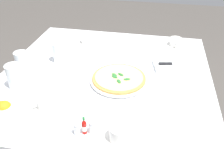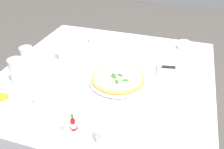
# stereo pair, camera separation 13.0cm
# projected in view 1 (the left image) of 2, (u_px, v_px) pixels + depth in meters

# --- Properties ---
(dining_table) EXTENTS (1.15, 1.15, 0.76)m
(dining_table) POSITION_uv_depth(u_px,v_px,m) (106.00, 93.00, 1.41)
(dining_table) COLOR white
(dining_table) RESTS_ON ground_plane
(pizza_plate) EXTENTS (0.30, 0.30, 0.02)m
(pizza_plate) POSITION_uv_depth(u_px,v_px,m) (119.00, 80.00, 1.27)
(pizza_plate) COLOR white
(pizza_plate) RESTS_ON dining_table
(pizza) EXTENTS (0.28, 0.28, 0.02)m
(pizza) POSITION_uv_depth(u_px,v_px,m) (119.00, 78.00, 1.27)
(pizza) COLOR #C68E47
(pizza) RESTS_ON pizza_plate
(coffee_cup_left_edge) EXTENTS (0.13, 0.13, 0.06)m
(coffee_cup_left_edge) POSITION_uv_depth(u_px,v_px,m) (175.00, 42.00, 1.62)
(coffee_cup_left_edge) COLOR white
(coffee_cup_left_edge) RESTS_ON dining_table
(coffee_cup_near_left) EXTENTS (0.13, 0.13, 0.06)m
(coffee_cup_near_left) POSITION_uv_depth(u_px,v_px,m) (46.00, 103.00, 1.09)
(coffee_cup_near_left) COLOR white
(coffee_cup_near_left) RESTS_ON dining_table
(coffee_cup_center_back) EXTENTS (0.13, 0.13, 0.07)m
(coffee_cup_center_back) POSITION_uv_depth(u_px,v_px,m) (119.00, 134.00, 0.93)
(coffee_cup_center_back) COLOR white
(coffee_cup_center_back) RESTS_ON dining_table
(coffee_cup_far_left) EXTENTS (0.13, 0.13, 0.06)m
(coffee_cup_far_left) POSITION_uv_depth(u_px,v_px,m) (87.00, 40.00, 1.65)
(coffee_cup_far_left) COLOR white
(coffee_cup_far_left) RESTS_ON dining_table
(water_glass_right_edge) EXTENTS (0.07, 0.07, 0.13)m
(water_glass_right_edge) POSITION_uv_depth(u_px,v_px,m) (15.00, 77.00, 1.21)
(water_glass_right_edge) COLOR white
(water_glass_right_edge) RESTS_ON dining_table
(water_glass_far_right) EXTENTS (0.08, 0.08, 0.12)m
(water_glass_far_right) POSITION_uv_depth(u_px,v_px,m) (59.00, 53.00, 1.43)
(water_glass_far_right) COLOR white
(water_glass_far_right) RESTS_ON dining_table
(water_glass_back_corner) EXTENTS (0.07, 0.07, 0.12)m
(water_glass_back_corner) POSITION_uv_depth(u_px,v_px,m) (22.00, 63.00, 1.34)
(water_glass_back_corner) COLOR white
(water_glass_back_corner) RESTS_ON dining_table
(napkin_folded) EXTENTS (0.24, 0.17, 0.02)m
(napkin_folded) POSITION_uv_depth(u_px,v_px,m) (173.00, 66.00, 1.39)
(napkin_folded) COLOR white
(napkin_folded) RESTS_ON dining_table
(dinner_knife) EXTENTS (0.19, 0.06, 0.01)m
(dinner_knife) POSITION_uv_depth(u_px,v_px,m) (174.00, 64.00, 1.39)
(dinner_knife) COLOR silver
(dinner_knife) RESTS_ON napkin_folded
(hot_sauce_bottle) EXTENTS (0.02, 0.02, 0.08)m
(hot_sauce_bottle) POSITION_uv_depth(u_px,v_px,m) (84.00, 127.00, 0.96)
(hot_sauce_bottle) COLOR #B7140F
(hot_sauce_bottle) RESTS_ON dining_table
(salt_shaker) EXTENTS (0.03, 0.03, 0.06)m
(salt_shaker) POSITION_uv_depth(u_px,v_px,m) (92.00, 127.00, 0.97)
(salt_shaker) COLOR white
(salt_shaker) RESTS_ON dining_table
(pepper_shaker) EXTENTS (0.03, 0.03, 0.06)m
(pepper_shaker) POSITION_uv_depth(u_px,v_px,m) (77.00, 129.00, 0.96)
(pepper_shaker) COLOR white
(pepper_shaker) RESTS_ON dining_table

